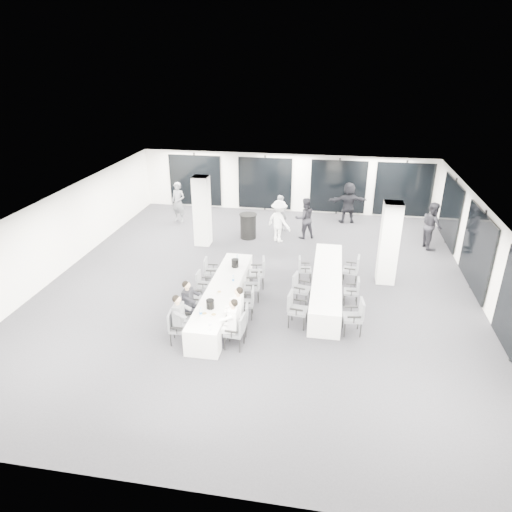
{
  "coord_description": "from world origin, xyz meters",
  "views": [
    {
      "loc": [
        2.21,
        -13.42,
        7.13
      ],
      "look_at": [
        -0.05,
        -0.2,
        1.15
      ],
      "focal_mm": 32.0,
      "sensor_mm": 36.0,
      "label": 1
    }
  ],
  "objects_px": {
    "chair_main_right_near": "(237,329)",
    "ice_bucket_near": "(210,304)",
    "chair_side_right_near": "(356,315)",
    "chair_main_left_near": "(176,326)",
    "chair_main_right_second": "(242,317)",
    "chair_side_left_mid": "(299,287)",
    "chair_side_right_far": "(353,268)",
    "chair_main_right_mid": "(248,301)",
    "chair_main_left_fourth": "(202,283)",
    "chair_main_left_mid": "(191,297)",
    "standing_guest_c": "(279,218)",
    "chair_main_right_far": "(259,271)",
    "banquet_table_side": "(327,285)",
    "chair_side_right_mid": "(354,290)",
    "chair_side_left_near": "(295,307)",
    "chair_main_left_far": "(210,270)",
    "chair_main_left_second": "(185,311)",
    "standing_guest_h": "(432,222)",
    "chair_side_left_far": "(303,268)",
    "standing_guest_b": "(305,216)",
    "ice_bucket_far": "(235,263)",
    "standing_guest_d": "(388,224)",
    "standing_guest_f": "(348,200)",
    "banquet_table_main": "(223,298)",
    "standing_guest_g": "(178,200)",
    "cocktail_table": "(248,226)",
    "chair_main_right_fourth": "(254,284)"
  },
  "relations": [
    {
      "from": "chair_main_right_mid",
      "to": "chair_side_left_near",
      "type": "bearing_deg",
      "value": -105.2
    },
    {
      "from": "standing_guest_b",
      "to": "chair_side_right_far",
      "type": "bearing_deg",
      "value": 90.6
    },
    {
      "from": "chair_main_right_near",
      "to": "ice_bucket_near",
      "type": "relative_size",
      "value": 3.83
    },
    {
      "from": "chair_main_left_second",
      "to": "chair_main_right_far",
      "type": "xyz_separation_m",
      "value": [
        1.66,
        2.71,
        0.09
      ]
    },
    {
      "from": "ice_bucket_far",
      "to": "standing_guest_c",
      "type": "bearing_deg",
      "value": 78.05
    },
    {
      "from": "banquet_table_main",
      "to": "chair_main_right_fourth",
      "type": "xyz_separation_m",
      "value": [
        0.83,
        0.73,
        0.18
      ]
    },
    {
      "from": "chair_main_left_mid",
      "to": "chair_main_left_fourth",
      "type": "bearing_deg",
      "value": 172.61
    },
    {
      "from": "chair_side_right_near",
      "to": "chair_main_left_near",
      "type": "bearing_deg",
      "value": 98.08
    },
    {
      "from": "chair_main_left_fourth",
      "to": "chair_main_right_far",
      "type": "xyz_separation_m",
      "value": [
        1.66,
        0.97,
        0.1
      ]
    },
    {
      "from": "standing_guest_f",
      "to": "standing_guest_g",
      "type": "height_order",
      "value": "standing_guest_f"
    },
    {
      "from": "cocktail_table",
      "to": "chair_main_right_second",
      "type": "bearing_deg",
      "value": -80.71
    },
    {
      "from": "chair_main_left_near",
      "to": "chair_side_right_far",
      "type": "xyz_separation_m",
      "value": [
        4.72,
        4.28,
        0.05
      ]
    },
    {
      "from": "chair_main_right_near",
      "to": "chair_side_left_mid",
      "type": "xyz_separation_m",
      "value": [
        1.39,
        2.66,
        -0.0
      ]
    },
    {
      "from": "chair_side_left_mid",
      "to": "chair_side_right_far",
      "type": "distance_m",
      "value": 2.3
    },
    {
      "from": "chair_side_right_mid",
      "to": "standing_guest_d",
      "type": "distance_m",
      "value": 5.34
    },
    {
      "from": "chair_side_right_near",
      "to": "chair_side_right_mid",
      "type": "bearing_deg",
      "value": -6.42
    },
    {
      "from": "chair_main_left_near",
      "to": "chair_side_right_near",
      "type": "distance_m",
      "value": 4.89
    },
    {
      "from": "chair_main_left_far",
      "to": "chair_main_right_mid",
      "type": "distance_m",
      "value": 2.51
    },
    {
      "from": "chair_side_left_far",
      "to": "chair_side_right_far",
      "type": "height_order",
      "value": "chair_side_right_far"
    },
    {
      "from": "chair_main_left_far",
      "to": "chair_side_left_mid",
      "type": "xyz_separation_m",
      "value": [
        3.05,
        -0.77,
        0.03
      ]
    },
    {
      "from": "banquet_table_side",
      "to": "chair_side_right_near",
      "type": "relative_size",
      "value": 4.89
    },
    {
      "from": "chair_main_right_mid",
      "to": "standing_guest_f",
      "type": "relative_size",
      "value": 0.44
    },
    {
      "from": "chair_main_left_second",
      "to": "standing_guest_b",
      "type": "distance_m",
      "value": 7.91
    },
    {
      "from": "chair_main_left_mid",
      "to": "chair_main_right_second",
      "type": "bearing_deg",
      "value": 59.37
    },
    {
      "from": "chair_side_right_far",
      "to": "standing_guest_d",
      "type": "relative_size",
      "value": 0.57
    },
    {
      "from": "chair_main_right_mid",
      "to": "ice_bucket_near",
      "type": "height_order",
      "value": "ice_bucket_near"
    },
    {
      "from": "chair_side_left_far",
      "to": "standing_guest_b",
      "type": "bearing_deg",
      "value": 177.44
    },
    {
      "from": "chair_side_right_far",
      "to": "standing_guest_c",
      "type": "relative_size",
      "value": 0.51
    },
    {
      "from": "standing_guest_d",
      "to": "ice_bucket_far",
      "type": "bearing_deg",
      "value": -12.05
    },
    {
      "from": "chair_side_left_mid",
      "to": "chair_main_left_far",
      "type": "bearing_deg",
      "value": -92.09
    },
    {
      "from": "chair_main_left_mid",
      "to": "chair_side_left_near",
      "type": "bearing_deg",
      "value": 81.86
    },
    {
      "from": "banquet_table_side",
      "to": "chair_side_left_near",
      "type": "relative_size",
      "value": 4.84
    },
    {
      "from": "ice_bucket_near",
      "to": "standing_guest_f",
      "type": "bearing_deg",
      "value": 68.64
    },
    {
      "from": "chair_main_right_near",
      "to": "standing_guest_d",
      "type": "height_order",
      "value": "standing_guest_d"
    },
    {
      "from": "banquet_table_main",
      "to": "chair_main_right_mid",
      "type": "distance_m",
      "value": 0.9
    },
    {
      "from": "chair_main_right_far",
      "to": "chair_side_right_near",
      "type": "distance_m",
      "value": 3.81
    },
    {
      "from": "chair_side_left_far",
      "to": "ice_bucket_far",
      "type": "height_order",
      "value": "ice_bucket_far"
    },
    {
      "from": "chair_side_right_mid",
      "to": "chair_main_right_near",
      "type": "bearing_deg",
      "value": 132.74
    },
    {
      "from": "chair_main_left_fourth",
      "to": "chair_side_right_far",
      "type": "relative_size",
      "value": 0.86
    },
    {
      "from": "chair_side_left_far",
      "to": "standing_guest_g",
      "type": "distance_m",
      "value": 7.87
    },
    {
      "from": "chair_main_left_mid",
      "to": "chair_main_left_far",
      "type": "relative_size",
      "value": 1.1
    },
    {
      "from": "chair_main_right_second",
      "to": "ice_bucket_near",
      "type": "distance_m",
      "value": 0.94
    },
    {
      "from": "chair_main_left_mid",
      "to": "ice_bucket_near",
      "type": "height_order",
      "value": "ice_bucket_near"
    },
    {
      "from": "chair_main_right_mid",
      "to": "standing_guest_h",
      "type": "relative_size",
      "value": 0.44
    },
    {
      "from": "standing_guest_b",
      "to": "chair_main_right_near",
      "type": "bearing_deg",
      "value": 56.62
    },
    {
      "from": "banquet_table_side",
      "to": "chair_side_right_mid",
      "type": "xyz_separation_m",
      "value": [
        0.83,
        -0.43,
        0.12
      ]
    },
    {
      "from": "chair_main_left_near",
      "to": "standing_guest_c",
      "type": "relative_size",
      "value": 0.46
    },
    {
      "from": "chair_main_right_far",
      "to": "standing_guest_d",
      "type": "distance_m",
      "value": 6.34
    },
    {
      "from": "ice_bucket_far",
      "to": "standing_guest_h",
      "type": "bearing_deg",
      "value": 33.92
    },
    {
      "from": "chair_main_left_mid",
      "to": "chair_side_left_mid",
      "type": "xyz_separation_m",
      "value": [
        3.06,
        1.25,
        -0.02
      ]
    }
  ]
}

